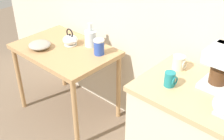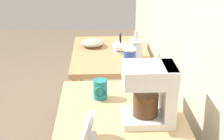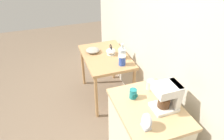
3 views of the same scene
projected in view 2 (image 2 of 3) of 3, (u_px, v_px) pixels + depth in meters
name	position (u px, v px, depth m)	size (l,w,h in m)	color
wooden_table	(110.00, 62.00, 2.88)	(0.93, 0.63, 0.74)	tan
bowl_stoneware	(92.00, 43.00, 2.97)	(0.20, 0.20, 0.06)	#9E998C
teakettle	(120.00, 46.00, 2.83)	(0.17, 0.14, 0.16)	white
glass_carafe_vase	(136.00, 48.00, 2.69)	(0.11, 0.11, 0.22)	silver
canister_enamel	(130.00, 57.00, 2.53)	(0.10, 0.10, 0.14)	#2D4CAD
coffee_maker	(154.00, 91.00, 1.45)	(0.18, 0.22, 0.26)	white
mug_small_cream	(144.00, 83.00, 1.75)	(0.09, 0.09, 0.09)	beige
mug_dark_teal	(100.00, 89.00, 1.68)	(0.08, 0.07, 0.10)	teal
table_clock	(88.00, 128.00, 1.33)	(0.12, 0.06, 0.14)	#B2B5BA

